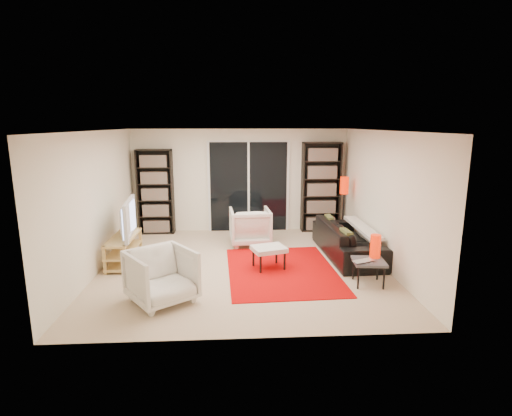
% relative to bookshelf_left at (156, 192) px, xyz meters
% --- Properties ---
extents(floor, '(5.00, 5.00, 0.00)m').
position_rel_bookshelf_left_xyz_m(floor, '(1.95, -2.33, -0.98)').
color(floor, beige).
rests_on(floor, ground).
extents(wall_back, '(5.00, 0.02, 2.40)m').
position_rel_bookshelf_left_xyz_m(wall_back, '(1.95, 0.17, 0.22)').
color(wall_back, white).
rests_on(wall_back, ground).
extents(wall_front, '(5.00, 0.02, 2.40)m').
position_rel_bookshelf_left_xyz_m(wall_front, '(1.95, -4.83, 0.22)').
color(wall_front, white).
rests_on(wall_front, ground).
extents(wall_left, '(0.02, 5.00, 2.40)m').
position_rel_bookshelf_left_xyz_m(wall_left, '(-0.55, -2.33, 0.22)').
color(wall_left, white).
rests_on(wall_left, ground).
extents(wall_right, '(0.02, 5.00, 2.40)m').
position_rel_bookshelf_left_xyz_m(wall_right, '(4.45, -2.33, 0.22)').
color(wall_right, white).
rests_on(wall_right, ground).
extents(ceiling, '(5.00, 5.00, 0.02)m').
position_rel_bookshelf_left_xyz_m(ceiling, '(1.95, -2.33, 1.42)').
color(ceiling, white).
rests_on(ceiling, wall_back).
extents(sliding_door, '(1.92, 0.08, 2.16)m').
position_rel_bookshelf_left_xyz_m(sliding_door, '(2.15, 0.13, 0.07)').
color(sliding_door, white).
rests_on(sliding_door, ground).
extents(bookshelf_left, '(0.80, 0.30, 1.95)m').
position_rel_bookshelf_left_xyz_m(bookshelf_left, '(0.00, 0.00, 0.00)').
color(bookshelf_left, black).
rests_on(bookshelf_left, ground).
extents(bookshelf_right, '(0.90, 0.30, 2.10)m').
position_rel_bookshelf_left_xyz_m(bookshelf_right, '(3.85, -0.00, 0.07)').
color(bookshelf_right, black).
rests_on(bookshelf_right, ground).
extents(tv_stand, '(0.40, 1.25, 0.50)m').
position_rel_bookshelf_left_xyz_m(tv_stand, '(-0.23, -2.04, -0.71)').
color(tv_stand, tan).
rests_on(tv_stand, floor).
extents(tv, '(0.29, 1.19, 0.68)m').
position_rel_bookshelf_left_xyz_m(tv, '(-0.21, -2.04, -0.14)').
color(tv, black).
rests_on(tv, tv_stand).
extents(rug, '(1.95, 2.57, 0.01)m').
position_rel_bookshelf_left_xyz_m(rug, '(2.61, -2.62, -0.97)').
color(rug, '#CE0504').
rests_on(rug, floor).
extents(sofa, '(0.94, 2.22, 0.64)m').
position_rel_bookshelf_left_xyz_m(sofa, '(3.98, -1.87, -0.66)').
color(sofa, black).
rests_on(sofa, floor).
extents(armchair_back, '(0.88, 0.91, 0.77)m').
position_rel_bookshelf_left_xyz_m(armchair_back, '(2.13, -1.01, -0.59)').
color(armchair_back, silver).
rests_on(armchair_back, floor).
extents(armchair_front, '(1.17, 1.18, 0.78)m').
position_rel_bookshelf_left_xyz_m(armchair_front, '(0.75, -3.75, -0.59)').
color(armchair_front, silver).
rests_on(armchair_front, floor).
extents(ottoman, '(0.67, 0.60, 0.40)m').
position_rel_bookshelf_left_xyz_m(ottoman, '(2.40, -2.50, -0.63)').
color(ottoman, silver).
rests_on(ottoman, floor).
extents(side_table, '(0.54, 0.54, 0.40)m').
position_rel_bookshelf_left_xyz_m(side_table, '(3.92, -3.30, -0.62)').
color(side_table, '#414045').
rests_on(side_table, floor).
extents(laptop, '(0.42, 0.35, 0.03)m').
position_rel_bookshelf_left_xyz_m(laptop, '(3.82, -3.41, -0.56)').
color(laptop, silver).
rests_on(laptop, side_table).
extents(table_lamp, '(0.17, 0.17, 0.38)m').
position_rel_bookshelf_left_xyz_m(table_lamp, '(4.06, -3.15, -0.39)').
color(table_lamp, red).
rests_on(table_lamp, side_table).
extents(floor_lamp, '(0.21, 0.21, 1.38)m').
position_rel_bookshelf_left_xyz_m(floor_lamp, '(4.21, -0.69, 0.08)').
color(floor_lamp, black).
rests_on(floor_lamp, floor).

